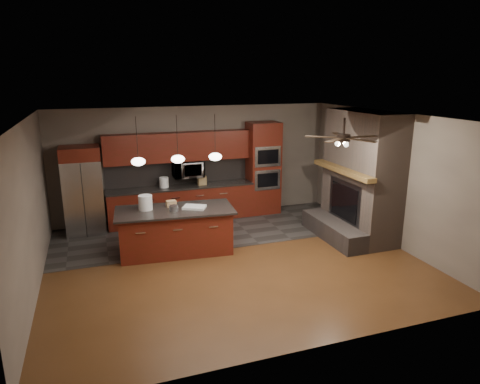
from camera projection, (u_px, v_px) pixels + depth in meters
name	position (u px, v px, depth m)	size (l,w,h in m)	color
ground	(234.00, 261.00, 8.41)	(7.00, 7.00, 0.00)	brown
ceiling	(233.00, 117.00, 7.67)	(7.00, 6.00, 0.02)	white
back_wall	(196.00, 162.00, 10.77)	(7.00, 0.02, 2.80)	gray
right_wall	(389.00, 178.00, 9.15)	(0.02, 6.00, 2.80)	gray
left_wall	(29.00, 211.00, 6.93)	(0.02, 6.00, 2.80)	gray
slate_tile_patch	(210.00, 230.00, 10.05)	(7.00, 2.40, 0.01)	#373432
fireplace_column	(359.00, 180.00, 9.39)	(1.30, 2.10, 2.80)	brown
back_cabinetry	(180.00, 186.00, 10.52)	(3.59, 0.64, 2.20)	maroon
oven_tower	(263.00, 168.00, 11.08)	(0.80, 0.63, 2.38)	maroon
microwave	(188.00, 169.00, 10.48)	(0.73, 0.41, 0.50)	silver
refrigerator	(83.00, 190.00, 9.67)	(0.85, 0.75, 2.01)	silver
kitchen_island	(176.00, 231.00, 8.71)	(2.44, 1.28, 0.92)	maroon
white_bucket	(145.00, 203.00, 8.53)	(0.28, 0.28, 0.30)	white
paint_can	(174.00, 208.00, 8.45)	(0.18, 0.18, 0.12)	#9F9FA3
paint_tray	(194.00, 207.00, 8.66)	(0.44, 0.31, 0.04)	white
cardboard_box	(171.00, 204.00, 8.76)	(0.20, 0.14, 0.13)	tan
counter_bucket	(164.00, 182.00, 10.32)	(0.22, 0.22, 0.25)	white
counter_box	(202.00, 180.00, 10.57)	(0.20, 0.16, 0.22)	#997C4F
pendant_left	(138.00, 161.00, 8.01)	(0.26, 0.26, 0.92)	black
pendant_center	(178.00, 159.00, 8.24)	(0.26, 0.26, 0.92)	black
pendant_right	(215.00, 157.00, 8.48)	(0.26, 0.26, 0.92)	black
ceiling_fan	(343.00, 137.00, 7.60)	(1.27, 1.33, 0.41)	black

